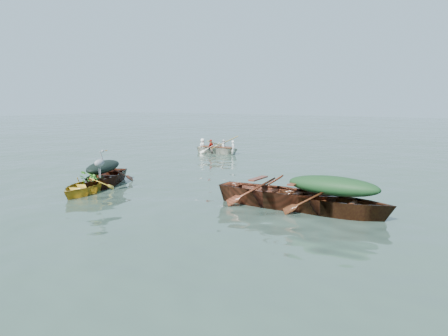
% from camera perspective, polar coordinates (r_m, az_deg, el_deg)
% --- Properties ---
extents(ground, '(140.00, 140.00, 0.00)m').
position_cam_1_polar(ground, '(13.73, -4.14, -4.01)').
color(ground, '#34493D').
rests_on(ground, ground).
extents(yellow_dinghy, '(2.28, 3.33, 0.82)m').
position_cam_1_polar(yellow_dinghy, '(15.22, -17.72, -3.12)').
color(yellow_dinghy, gold).
rests_on(yellow_dinghy, ground).
extents(dark_covered_boat, '(2.99, 4.26, 1.02)m').
position_cam_1_polar(dark_covered_boat, '(16.31, -15.41, -2.23)').
color(dark_covered_boat, '#552914').
rests_on(dark_covered_boat, ground).
extents(green_tarp_boat, '(4.59, 1.45, 1.08)m').
position_cam_1_polar(green_tarp_boat, '(12.21, 13.89, -5.90)').
color(green_tarp_boat, '#4D2C12').
rests_on(green_tarp_boat, ground).
extents(open_wooden_boat, '(5.08, 1.65, 1.22)m').
position_cam_1_polar(open_wooden_boat, '(12.80, 6.86, -5.01)').
color(open_wooden_boat, '#622918').
rests_on(open_wooden_boat, ground).
extents(rowed_boat, '(3.68, 1.28, 0.83)m').
position_cam_1_polar(rowed_boat, '(25.02, -0.85, 1.90)').
color(rowed_boat, white).
rests_on(rowed_boat, ground).
extents(dark_tarp_cover, '(1.64, 2.34, 0.40)m').
position_cam_1_polar(dark_tarp_cover, '(16.19, -15.51, 0.23)').
color(dark_tarp_cover, black).
rests_on(dark_tarp_cover, dark_covered_boat).
extents(green_tarp_cover, '(2.52, 0.80, 0.52)m').
position_cam_1_polar(green_tarp_cover, '(12.03, 14.04, -2.21)').
color(green_tarp_cover, '#193F1C').
rests_on(green_tarp_cover, green_tarp_boat).
extents(thwart_benches, '(2.54, 0.98, 0.04)m').
position_cam_1_polar(thwart_benches, '(12.66, 6.92, -2.23)').
color(thwart_benches, '#572214').
rests_on(thwart_benches, open_wooden_boat).
extents(heron, '(0.40, 0.47, 0.92)m').
position_cam_1_polar(heron, '(14.85, -15.94, 0.07)').
color(heron, gray).
rests_on(heron, yellow_dinghy).
extents(dinghy_weeds, '(0.96, 1.08, 0.60)m').
position_cam_1_polar(dinghy_weeds, '(15.55, -16.75, -0.17)').
color(dinghy_weeds, '#1F661A').
rests_on(dinghy_weeds, yellow_dinghy).
extents(rowers, '(2.59, 1.11, 0.76)m').
position_cam_1_polar(rowers, '(24.94, -0.85, 3.71)').
color(rowers, silver).
rests_on(rowers, rowed_boat).
extents(oars, '(0.74, 2.63, 0.06)m').
position_cam_1_polar(oars, '(24.97, -0.85, 2.91)').
color(oars, olive).
rests_on(oars, rowed_boat).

